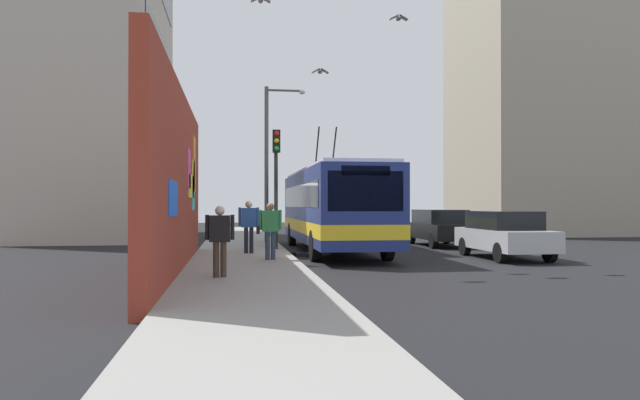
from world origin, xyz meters
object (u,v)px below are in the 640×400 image
at_px(parked_car_black, 440,227).
at_px(pedestrian_midblock, 249,222).
at_px(city_bus, 332,206).
at_px(parked_car_silver, 504,234).
at_px(pedestrian_at_curb, 270,226).
at_px(pedestrian_near_wall, 220,236).
at_px(street_lamp, 271,153).
at_px(traffic_light, 276,169).

height_order(parked_car_black, pedestrian_midblock, pedestrian_midblock).
distance_m(city_bus, pedestrian_midblock, 3.81).
xyz_separation_m(parked_car_silver, pedestrian_at_curb, (-0.85, 7.84, 0.32)).
bearing_deg(city_bus, pedestrian_near_wall, 155.01).
xyz_separation_m(city_bus, street_lamp, (4.48, 2.05, 2.39)).
height_order(pedestrian_near_wall, traffic_light, traffic_light).
xyz_separation_m(traffic_light, street_lamp, (4.71, -0.10, 1.01)).
xyz_separation_m(parked_car_silver, street_lamp, (8.09, 7.25, 3.30)).
xyz_separation_m(parked_car_silver, pedestrian_midblock, (1.63, 8.41, 0.37)).
distance_m(parked_car_black, pedestrian_near_wall, 14.55).
distance_m(parked_car_silver, pedestrian_at_curb, 7.89).
bearing_deg(city_bus, pedestrian_midblock, 121.77).
bearing_deg(traffic_light, pedestrian_at_curb, 173.44).
bearing_deg(parked_car_black, pedestrian_near_wall, 140.61).
relative_size(parked_car_silver, street_lamp, 0.61).
relative_size(pedestrian_at_curb, street_lamp, 0.24).
xyz_separation_m(parked_car_silver, traffic_light, (3.38, 7.35, 2.29)).
height_order(pedestrian_at_curb, street_lamp, street_lamp).
bearing_deg(pedestrian_near_wall, parked_car_silver, -61.42).
bearing_deg(street_lamp, parked_car_black, -104.51).
distance_m(city_bus, pedestrian_near_wall, 9.56).
bearing_deg(city_bus, parked_car_silver, -124.79).
bearing_deg(pedestrian_near_wall, city_bus, -24.99).
bearing_deg(pedestrian_at_curb, city_bus, -30.59).
bearing_deg(pedestrian_at_curb, traffic_light, -6.56).
height_order(city_bus, parked_car_silver, city_bus).
xyz_separation_m(city_bus, traffic_light, (-0.23, 2.15, 1.38)).
relative_size(parked_car_silver, pedestrian_at_curb, 2.51).
bearing_deg(pedestrian_at_curb, parked_car_silver, -83.84).
bearing_deg(pedestrian_midblock, traffic_light, -31.04).
bearing_deg(parked_car_black, city_bus, 116.55).
bearing_deg(pedestrian_near_wall, parked_car_black, -39.39).
bearing_deg(parked_car_black, pedestrian_midblock, 118.60).
distance_m(parked_car_silver, pedestrian_near_wall, 10.51).
relative_size(pedestrian_midblock, traffic_light, 0.40).
bearing_deg(city_bus, parked_car_black, -63.45).
relative_size(parked_car_silver, pedestrian_near_wall, 2.64).
xyz_separation_m(parked_car_silver, parked_car_black, (6.21, -0.00, 0.00)).
bearing_deg(pedestrian_midblock, parked_car_black, -61.40).
distance_m(city_bus, parked_car_silver, 6.40).
relative_size(parked_car_silver, pedestrian_midblock, 2.41).
distance_m(pedestrian_at_curb, street_lamp, 9.44).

